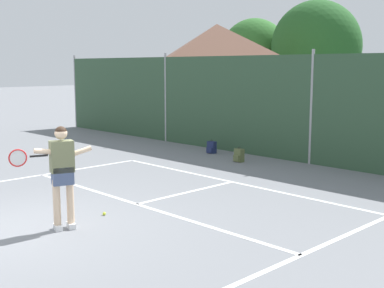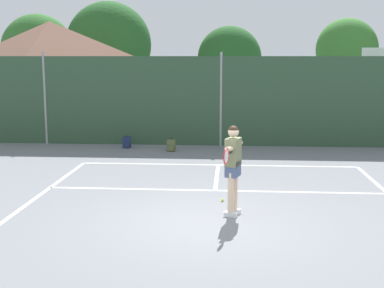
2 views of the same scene
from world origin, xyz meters
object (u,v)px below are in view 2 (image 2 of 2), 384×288
at_px(tennis_ball, 223,200).
at_px(backpack_olive, 171,146).
at_px(basketball_hoop, 372,80).
at_px(backpack_navy, 127,143).
at_px(tennis_player, 233,162).

height_order(tennis_ball, backpack_olive, backpack_olive).
bearing_deg(backpack_olive, basketball_hoop, 23.33).
bearing_deg(backpack_navy, basketball_hoop, 16.48).
height_order(basketball_hoop, tennis_player, basketball_hoop).
height_order(basketball_hoop, tennis_ball, basketball_hoop).
relative_size(tennis_player, backpack_navy, 4.01).
distance_m(tennis_player, backpack_olive, 7.55).
bearing_deg(backpack_navy, tennis_ball, -62.36).
bearing_deg(tennis_ball, tennis_player, -78.02).
relative_size(basketball_hoop, backpack_navy, 7.67).
xyz_separation_m(basketball_hoop, tennis_player, (-5.40, -10.42, -1.20)).
xyz_separation_m(tennis_ball, backpack_navy, (-3.51, 6.71, 0.16)).
distance_m(backpack_navy, backpack_olive, 1.73).
height_order(tennis_player, tennis_ball, tennis_player).
xyz_separation_m(tennis_player, tennis_ball, (-0.21, 1.01, -1.08)).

